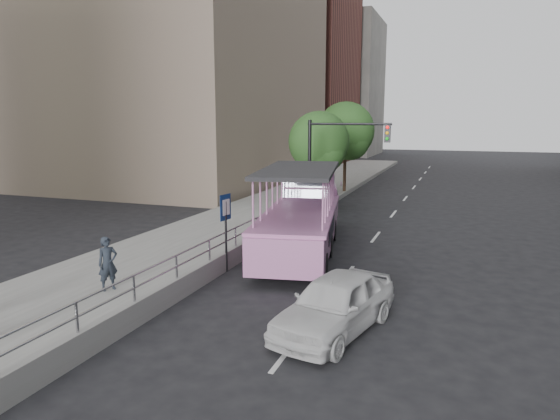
% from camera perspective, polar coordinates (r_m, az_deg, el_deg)
% --- Properties ---
extents(ground, '(160.00, 160.00, 0.00)m').
position_cam_1_polar(ground, '(13.83, -0.30, -11.78)').
color(ground, black).
extents(sidewalk, '(5.50, 80.00, 0.30)m').
position_cam_1_polar(sidewalk, '(24.79, -4.69, -1.52)').
color(sidewalk, '#999994').
rests_on(sidewalk, ground).
extents(kerb_wall, '(0.24, 30.00, 0.36)m').
position_cam_1_polar(kerb_wall, '(16.62, -8.04, -6.31)').
color(kerb_wall, gray).
rests_on(kerb_wall, sidewalk).
extents(guardrail, '(0.07, 22.00, 0.71)m').
position_cam_1_polar(guardrail, '(16.45, -8.10, -4.09)').
color(guardrail, '#A9A9AE').
rests_on(guardrail, kerb_wall).
extents(duck_boat, '(4.37, 10.61, 3.43)m').
position_cam_1_polar(duck_boat, '(20.28, 2.65, -0.90)').
color(duck_boat, black).
rests_on(duck_boat, ground).
extents(car, '(2.69, 4.55, 1.45)m').
position_cam_1_polar(car, '(12.58, 6.33, -10.58)').
color(car, silver).
rests_on(car, ground).
extents(pedestrian_near, '(0.62, 0.69, 1.58)m').
position_cam_1_polar(pedestrian_near, '(15.36, -19.09, -5.80)').
color(pedestrian_near, '#242A34').
rests_on(pedestrian_near, sidewalk).
extents(parking_sign, '(0.12, 0.61, 2.71)m').
position_cam_1_polar(parking_sign, '(17.13, -6.21, -1.53)').
color(parking_sign, black).
rests_on(parking_sign, ground).
extents(traffic_signal, '(4.20, 0.32, 5.20)m').
position_cam_1_polar(traffic_signal, '(25.34, 6.00, 6.36)').
color(traffic_signal, black).
rests_on(traffic_signal, ground).
extents(street_tree_near, '(3.52, 3.52, 5.72)m').
position_cam_1_polar(street_tree_near, '(29.04, 4.61, 7.50)').
color(street_tree_near, '#342417').
rests_on(street_tree_near, ground).
extents(street_tree_far, '(3.97, 3.97, 6.45)m').
position_cam_1_polar(street_tree_far, '(34.79, 7.63, 8.69)').
color(street_tree_far, '#342417').
rests_on(street_tree_far, ground).
extents(midrise_brick, '(18.00, 16.00, 26.00)m').
position_cam_1_polar(midrise_brick, '(64.56, -0.41, 17.18)').
color(midrise_brick, brown).
rests_on(midrise_brick, ground).
extents(midrise_stone_b, '(16.00, 14.00, 20.00)m').
position_cam_1_polar(midrise_stone_b, '(78.87, 5.20, 13.68)').
color(midrise_stone_b, gray).
rests_on(midrise_stone_b, ground).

